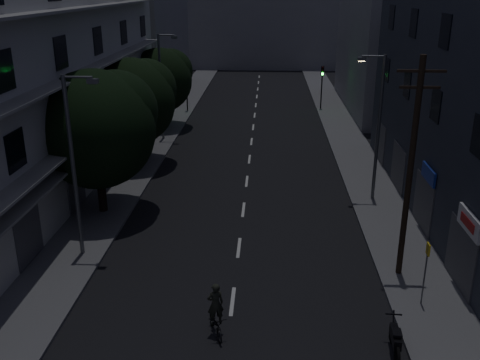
# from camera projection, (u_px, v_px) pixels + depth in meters

# --- Properties ---
(ground) EXTENTS (160.00, 160.00, 0.00)m
(ground) POSITION_uv_depth(u_px,v_px,m) (250.00, 157.00, 38.03)
(ground) COLOR black
(ground) RESTS_ON ground
(sidewalk_left) EXTENTS (3.00, 90.00, 0.15)m
(sidewalk_left) POSITION_uv_depth(u_px,v_px,m) (145.00, 154.00, 38.38)
(sidewalk_left) COLOR #565659
(sidewalk_left) RESTS_ON ground
(sidewalk_right) EXTENTS (3.00, 90.00, 0.15)m
(sidewalk_right) POSITION_uv_depth(u_px,v_px,m) (356.00, 158.00, 37.64)
(sidewalk_right) COLOR #565659
(sidewalk_right) RESTS_ON ground
(lane_markings) EXTENTS (0.15, 60.50, 0.01)m
(lane_markings) POSITION_uv_depth(u_px,v_px,m) (252.00, 134.00, 43.89)
(lane_markings) COLOR beige
(lane_markings) RESTS_ON ground
(building_left) EXTENTS (7.00, 36.00, 14.00)m
(building_left) POSITION_uv_depth(u_px,v_px,m) (31.00, 72.00, 29.66)
(building_left) COLOR #B4B4AF
(building_left) RESTS_ON ground
(building_far_left) EXTENTS (6.00, 20.00, 16.00)m
(building_far_left) POSITION_uv_depth(u_px,v_px,m) (146.00, 20.00, 57.45)
(building_far_left) COLOR slate
(building_far_left) RESTS_ON ground
(building_far_right) EXTENTS (6.00, 20.00, 13.00)m
(building_far_right) POSITION_uv_depth(u_px,v_px,m) (381.00, 41.00, 51.15)
(building_far_right) COLOR slate
(building_far_right) RESTS_ON ground
(building_far_end) EXTENTS (24.00, 8.00, 10.00)m
(building_far_end) POSITION_uv_depth(u_px,v_px,m) (261.00, 32.00, 78.52)
(building_far_end) COLOR slate
(building_far_end) RESTS_ON ground
(tree_near) EXTENTS (6.10, 6.10, 7.52)m
(tree_near) POSITION_uv_depth(u_px,v_px,m) (97.00, 125.00, 27.11)
(tree_near) COLOR black
(tree_near) RESTS_ON sidewalk_left
(tree_mid) EXTENTS (5.72, 5.72, 7.04)m
(tree_mid) POSITION_uv_depth(u_px,v_px,m) (133.00, 98.00, 34.89)
(tree_mid) COLOR black
(tree_mid) RESTS_ON sidewalk_left
(tree_far) EXTENTS (5.32, 5.32, 6.58)m
(tree_far) POSITION_uv_depth(u_px,v_px,m) (161.00, 78.00, 44.36)
(tree_far) COLOR black
(tree_far) RESTS_ON sidewalk_left
(traffic_signal_far_right) EXTENTS (0.28, 0.37, 4.10)m
(traffic_signal_far_right) POSITION_uv_depth(u_px,v_px,m) (322.00, 78.00, 51.29)
(traffic_signal_far_right) COLOR black
(traffic_signal_far_right) RESTS_ON sidewalk_right
(traffic_signal_far_left) EXTENTS (0.28, 0.37, 4.10)m
(traffic_signal_far_left) POSITION_uv_depth(u_px,v_px,m) (186.00, 80.00, 50.39)
(traffic_signal_far_left) COLOR black
(traffic_signal_far_left) RESTS_ON sidewalk_left
(street_lamp_left_near) EXTENTS (1.51, 0.25, 8.00)m
(street_lamp_left_near) POSITION_uv_depth(u_px,v_px,m) (75.00, 159.00, 22.61)
(street_lamp_left_near) COLOR #585B60
(street_lamp_left_near) RESTS_ON sidewalk_left
(street_lamp_right) EXTENTS (1.51, 0.25, 8.00)m
(street_lamp_right) POSITION_uv_depth(u_px,v_px,m) (377.00, 121.00, 28.88)
(street_lamp_right) COLOR #505357
(street_lamp_right) RESTS_ON sidewalk_right
(street_lamp_left_far) EXTENTS (1.51, 0.25, 8.00)m
(street_lamp_left_far) POSITION_uv_depth(u_px,v_px,m) (162.00, 82.00, 40.60)
(street_lamp_left_far) COLOR #595D61
(street_lamp_left_far) RESTS_ON sidewalk_left
(utility_pole) EXTENTS (1.80, 0.24, 9.00)m
(utility_pole) POSITION_uv_depth(u_px,v_px,m) (411.00, 166.00, 20.86)
(utility_pole) COLOR black
(utility_pole) RESTS_ON sidewalk_right
(bus_stop_sign) EXTENTS (0.06, 0.35, 2.52)m
(bus_stop_sign) POSITION_uv_depth(u_px,v_px,m) (426.00, 263.00, 19.69)
(bus_stop_sign) COLOR #595B60
(bus_stop_sign) RESTS_ON sidewalk_right
(motorcycle) EXTENTS (0.55, 1.90, 1.22)m
(motorcycle) POSITION_uv_depth(u_px,v_px,m) (395.00, 340.00, 17.65)
(motorcycle) COLOR black
(motorcycle) RESTS_ON ground
(cyclist) EXTENTS (1.06, 1.68, 2.01)m
(cyclist) POSITION_uv_depth(u_px,v_px,m) (216.00, 317.00, 18.54)
(cyclist) COLOR black
(cyclist) RESTS_ON ground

